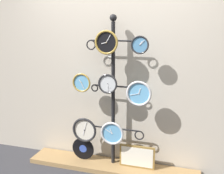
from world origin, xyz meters
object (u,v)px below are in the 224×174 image
at_px(picture_frame, 137,157).
at_px(clock_bottom_center, 112,133).
at_px(clock_top_center, 106,42).
at_px(display_stand, 113,111).
at_px(vinyl_record, 83,149).
at_px(clock_middle_left, 82,83).
at_px(clock_middle_center, 108,84).
at_px(clock_top_right, 140,45).
at_px(clock_bottom_left, 85,130).
at_px(clock_middle_right, 139,94).

bearing_deg(picture_frame, clock_bottom_center, -166.21).
distance_m(clock_top_center, clock_bottom_center, 1.11).
distance_m(display_stand, vinyl_record, 0.68).
bearing_deg(display_stand, picture_frame, -6.73).
height_order(clock_middle_left, clock_middle_center, clock_middle_center).
distance_m(clock_bottom_center, vinyl_record, 0.53).
bearing_deg(clock_top_right, clock_middle_left, 178.64).
distance_m(clock_middle_center, vinyl_record, 1.00).
relative_size(display_stand, clock_bottom_left, 6.00).
distance_m(clock_middle_right, clock_bottom_left, 0.87).
bearing_deg(clock_middle_left, clock_middle_center, -4.95).
bearing_deg(clock_top_center, clock_bottom_left, 179.66).
relative_size(clock_top_right, clock_bottom_left, 0.64).
bearing_deg(clock_middle_center, vinyl_record, 168.40).
relative_size(clock_middle_left, clock_bottom_center, 0.81).
distance_m(clock_bottom_left, clock_bottom_center, 0.37).
xyz_separation_m(clock_middle_right, clock_bottom_center, (-0.32, 0.00, -0.53)).
xyz_separation_m(clock_middle_center, clock_bottom_center, (0.06, 0.00, -0.62)).
bearing_deg(vinyl_record, clock_bottom_center, -10.12).
relative_size(clock_middle_left, vinyl_record, 0.78).
bearing_deg(picture_frame, clock_top_center, -169.38).
height_order(clock_top_right, picture_frame, clock_top_right).
height_order(clock_top_center, clock_bottom_center, clock_top_center).
height_order(clock_top_right, clock_middle_right, clock_top_right).
distance_m(display_stand, clock_middle_right, 0.46).
height_order(clock_middle_left, clock_bottom_center, clock_middle_left).
height_order(clock_middle_left, clock_middle_right, clock_middle_left).
bearing_deg(clock_middle_center, clock_top_right, 2.00).
bearing_deg(clock_middle_left, clock_middle_right, -2.71).
bearing_deg(clock_bottom_left, clock_middle_center, -1.15).
distance_m(display_stand, clock_middle_left, 0.53).
bearing_deg(clock_middle_left, clock_bottom_left, -35.34).
bearing_deg(clock_middle_center, clock_bottom_center, 0.19).
bearing_deg(clock_middle_right, vinyl_record, 173.86).
relative_size(clock_top_center, clock_middle_center, 1.18).
bearing_deg(clock_middle_left, picture_frame, 3.58).
xyz_separation_m(clock_top_right, clock_middle_left, (-0.72, 0.02, -0.48)).
distance_m(clock_middle_center, clock_middle_right, 0.39).
bearing_deg(display_stand, clock_top_right, -16.34).
relative_size(clock_top_right, clock_bottom_center, 0.70).
xyz_separation_m(display_stand, clock_middle_center, (-0.03, -0.11, 0.37)).
bearing_deg(clock_middle_left, clock_top_center, -4.40).
xyz_separation_m(clock_middle_left, clock_bottom_center, (0.40, -0.03, -0.61)).
bearing_deg(vinyl_record, clock_top_right, -4.87).
bearing_deg(clock_bottom_left, clock_middle_right, -0.87).
xyz_separation_m(display_stand, clock_middle_right, (0.34, -0.12, 0.28)).
relative_size(clock_middle_left, clock_middle_right, 0.80).
relative_size(clock_top_center, clock_top_right, 1.36).
bearing_deg(picture_frame, clock_middle_center, -168.24).
bearing_deg(display_stand, clock_bottom_left, -163.09).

